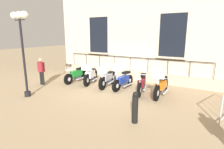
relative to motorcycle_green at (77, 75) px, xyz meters
The scene contains 11 objects.
ground_plane 2.68m from the motorcycle_green, 89.72° to the left, with size 60.00×60.00×0.00m, color tan.
building_facade 5.26m from the motorcycle_green, 133.60° to the left, with size 0.82×11.24×8.63m.
motorcycle_green is the anchor object (origin of this frame).
motorcycle_white 1.00m from the motorcycle_green, 94.63° to the left, with size 1.99×0.84×1.27m.
motorcycle_silver 2.17m from the motorcycle_green, 92.73° to the left, with size 2.18×0.61×1.24m.
motorcycle_blue 3.13m from the motorcycle_green, 91.82° to the left, with size 1.95×0.66×1.43m.
motorcycle_maroon 4.24m from the motorcycle_green, 90.08° to the left, with size 2.17×0.76×1.09m.
motorcycle_orange 5.25m from the motorcycle_green, 89.22° to the left, with size 2.14×0.70×1.36m.
lamppost 4.06m from the motorcycle_green, ahead, with size 0.32×1.02×3.87m.
bollard 6.07m from the motorcycle_green, 58.96° to the left, with size 0.20×0.20×1.09m.
pedestrian_walking 2.07m from the motorcycle_green, 41.13° to the right, with size 0.22×0.53×1.56m.
Camera 1 is at (8.34, 4.68, 2.93)m, focal length 28.99 mm.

